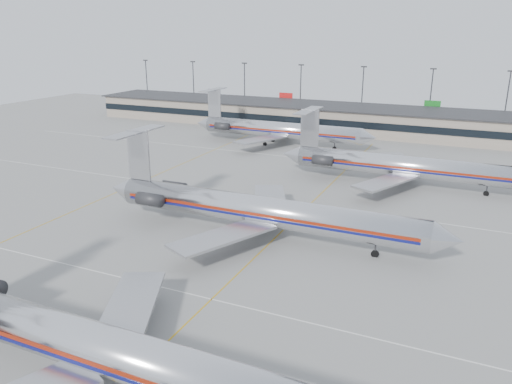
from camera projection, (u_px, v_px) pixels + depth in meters
The scene contains 8 objects.
ground at pixel (150, 359), 39.45m from camera, with size 260.00×260.00×0.00m, color gray.
apron_markings at pixel (212, 299), 48.11m from camera, with size 160.00×0.15×0.02m, color silver.
terminal at pixel (384, 121), 123.38m from camera, with size 162.00×17.00×6.25m.
light_mast_row at pixel (396, 93), 133.85m from camera, with size 163.60×0.40×15.28m.
jet_foreground at pixel (83, 342), 35.92m from camera, with size 44.13×25.99×11.55m.
jet_second_row at pixel (256, 210), 61.79m from camera, with size 46.41×27.33×12.15m.
jet_third_row at pixel (400, 166), 82.18m from camera, with size 42.93×26.41×11.74m.
jet_back_row at pixel (277, 129), 111.78m from camera, with size 42.92×26.40×11.74m.
Camera 1 is at (21.36, -27.00, 24.81)m, focal length 35.00 mm.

